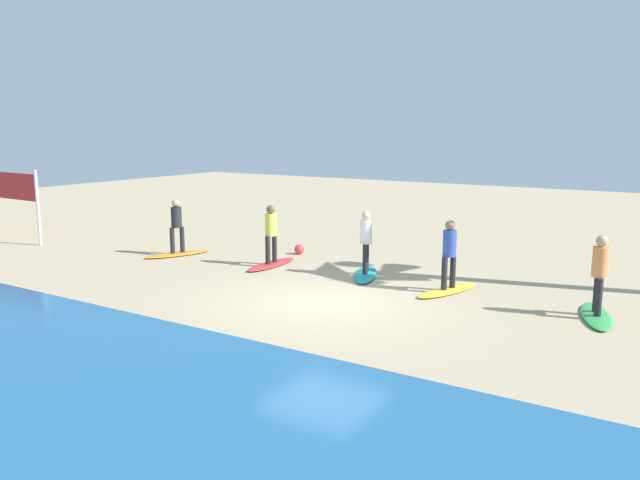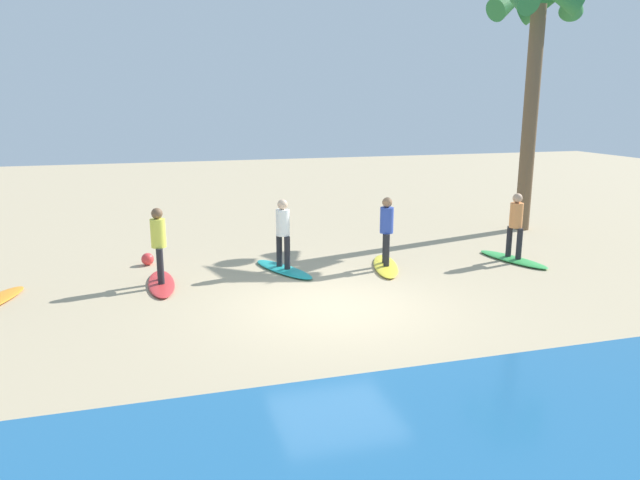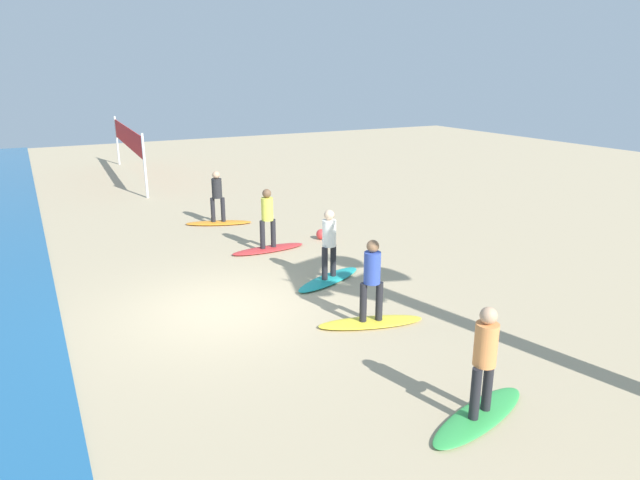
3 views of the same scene
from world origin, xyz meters
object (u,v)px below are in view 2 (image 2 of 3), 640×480
Objects in this scene: surfboard_green at (513,259)px; surfer_teal at (283,229)px; surfboard_teal at (283,269)px; surfer_green at (516,221)px; palm_tree at (538,25)px; surfboard_yellow at (386,266)px; surfer_yellow at (387,226)px; surfboard_red at (161,283)px; beach_ball at (148,259)px; surfer_red at (159,240)px.

surfboard_green is 1.28× the size of surfer_teal.
surfboard_teal is at bearing -112.72° from surfboard_green.
palm_tree is (-2.49, -3.27, 5.09)m from surfer_green.
surfer_green is at bearing -0.00° from surfboard_green.
surfboard_yellow is 0.27× the size of palm_tree.
surfboard_teal is at bearing -82.70° from surfboard_yellow.
surfboard_green is at bearing 174.55° from surfer_yellow.
surfboard_yellow is 1.00× the size of surfboard_red.
beach_ball reaches higher than surfboard_green.
surfer_yellow is 2.67m from surfboard_teal.
surfboard_red is 12.99m from palm_tree.
surfer_red is (2.83, 0.36, 0.00)m from surfer_teal.
surfboard_teal is at bearing 96.44° from surfboard_red.
surfboard_yellow is 8.92m from palm_tree.
surfer_yellow is at bearing 57.44° from surfboard_teal.
palm_tree reaches higher than surfer_yellow.
surfboard_teal is (2.45, -0.41, -0.99)m from surfer_yellow.
surfer_teal reaches higher than surfboard_green.
surfboard_green is 8.68m from surfer_red.
surfer_teal is at bearing -82.70° from surfboard_yellow.
surfer_teal is 3.54m from beach_ball.
palm_tree is (-5.83, -2.95, 6.08)m from surfboard_yellow.
surfer_green is 0.21× the size of palm_tree.
palm_tree reaches higher than surfer_teal.
surfer_yellow is (0.00, -0.00, 0.99)m from surfboard_yellow.
beach_ball is (0.27, -1.80, 0.11)m from surfboard_red.
surfer_green is 5.92m from surfboard_teal.
surfboard_teal is at bearing -7.17° from surfer_green.
beach_ball reaches higher than surfboard_yellow.
surfer_yellow is at bearing 170.50° from surfer_teal.
surfboard_yellow is at bearing 161.54° from beach_ball.
surfboard_teal is 1.28× the size of surfer_teal.
beach_ball is (3.10, -1.44, 0.11)m from surfboard_teal.
surfer_yellow and surfer_teal have the same top height.
surfer_teal is 10.04m from palm_tree.
surfer_yellow is at bearing 26.83° from palm_tree.
surfer_teal is at bearing 96.44° from surfboard_red.
surfer_green is 6.54m from palm_tree.
surfer_yellow reaches higher than surfboard_red.
surfboard_teal is at bearing -9.50° from surfer_yellow.
surfboard_teal is (5.79, -0.73, -0.99)m from surfer_green.
surfboard_green is 7.34m from palm_tree.
surfer_yellow is 8.28m from palm_tree.
surfboard_red is at bearing -108.00° from surfboard_green.
surfer_yellow is (3.34, -0.32, 0.99)m from surfboard_green.
palm_tree reaches higher than surfboard_red.
surfboard_yellow is 6.90× the size of beach_ball.
surfer_red is at bearing 7.24° from surfer_teal.
surfer_green is at bearing 177.55° from surfer_red.
surfboard_green is 1.00× the size of surfboard_red.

